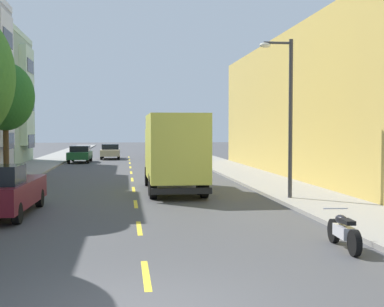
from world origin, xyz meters
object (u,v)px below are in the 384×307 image
parked_pickup_red (166,147)px  parked_pickup_black (173,150)px  street_lamp (287,105)px  delivery_box_truck (174,149)px  moving_champagne_sedan (110,151)px  parked_sedan_forest (80,154)px  street_tree_third (5,97)px  parked_motorcycle (343,232)px  parked_hatchback_teal (177,153)px  parked_pickup_burgundy (0,191)px

parked_pickup_red → parked_pickup_black: 7.58m
street_lamp → parked_pickup_black: street_lamp is taller
delivery_box_truck → moving_champagne_sedan: size_ratio=1.61×
parked_sedan_forest → moving_champagne_sedan: size_ratio=1.01×
street_lamp → parked_pickup_red: (-1.69, 40.43, -2.96)m
street_tree_third → moving_champagne_sedan: street_tree_third is taller
street_lamp → parked_pickup_red: 40.57m
parked_motorcycle → parked_pickup_red: bearing=90.6°
parked_hatchback_teal → parked_pickup_red: (-0.01, 13.39, 0.07)m
parked_pickup_red → parked_pickup_black: same height
parked_hatchback_teal → parked_pickup_red: 13.39m
parked_pickup_red → parked_motorcycle: parked_pickup_red is taller
moving_champagne_sedan → street_lamp: bearing=-76.3°
delivery_box_truck → parked_pickup_black: bearing=84.8°
parked_sedan_forest → parked_pickup_red: 16.30m
parked_sedan_forest → parked_hatchback_teal: size_ratio=1.13×
delivery_box_truck → moving_champagne_sedan: bearing=97.3°
parked_pickup_burgundy → parked_motorcycle: size_ratio=2.61×
street_lamp → parked_hatchback_teal: bearing=93.6°
parked_pickup_red → parked_sedan_forest: bearing=-121.4°
parked_hatchback_teal → parked_motorcycle: (0.50, -35.43, -0.35)m
street_lamp → moving_champagne_sedan: 32.76m
parked_motorcycle → parked_hatchback_teal: bearing=90.8°
street_tree_third → parked_sedan_forest: street_tree_third is taller
street_lamp → parked_pickup_black: bearing=92.6°
parked_pickup_red → parked_motorcycle: size_ratio=2.61×
parked_pickup_red → moving_champagne_sedan: size_ratio=1.19×
street_lamp → parked_sedan_forest: 28.57m
delivery_box_truck → parked_sedan_forest: size_ratio=1.60×
street_tree_third → parked_motorcycle: (11.15, -16.02, -4.09)m
street_tree_third → delivery_box_truck: 9.51m
parked_pickup_red → parked_pickup_black: bearing=-88.5°
street_lamp → parked_pickup_burgundy: 11.07m
parked_pickup_red → street_tree_third: bearing=-108.0°
delivery_box_truck → moving_champagne_sedan: (-3.60, 28.15, -1.21)m
parked_sedan_forest → parked_motorcycle: 36.05m
parked_motorcycle → parked_pickup_black: bearing=90.4°
street_tree_third → delivery_box_truck: bearing=-26.5°
moving_champagne_sedan → street_tree_third: bearing=-100.8°
moving_champagne_sedan → parked_motorcycle: 40.62m
street_lamp → delivery_box_truck: street_lamp is taller
parked_motorcycle → parked_sedan_forest: bearing=104.5°
street_lamp → delivery_box_truck: (-4.14, 3.54, -1.83)m
parked_hatchback_teal → street_tree_third: bearing=-118.8°
parked_pickup_black → parked_motorcycle: parked_pickup_black is taller
parked_sedan_forest → street_lamp: bearing=-69.0°
street_lamp → parked_sedan_forest: size_ratio=1.38×
street_tree_third → parked_pickup_red: bearing=72.0°
parked_pickup_red → parked_motorcycle: 48.83m
parked_motorcycle → parked_pickup_burgundy: bearing=146.8°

